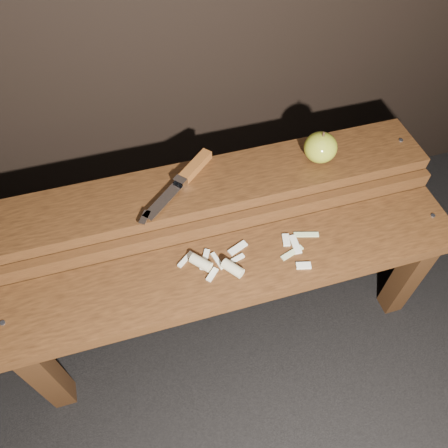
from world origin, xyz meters
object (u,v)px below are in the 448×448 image
object	(u,v)px
bench_front_tier	(237,282)
knife	(187,175)
bench_rear_tier	(213,203)
apple	(320,147)

from	to	relation	value
bench_front_tier	knife	bearing A→B (deg)	103.04
bench_rear_tier	knife	distance (m)	0.12
bench_front_tier	knife	world-z (taller)	knife
apple	knife	bearing A→B (deg)	175.43
apple	knife	world-z (taller)	apple
bench_front_tier	bench_rear_tier	xyz separation A→B (m)	(0.00, 0.23, 0.06)
bench_rear_tier	apple	bearing A→B (deg)	0.82
apple	bench_front_tier	bearing A→B (deg)	-142.62
bench_rear_tier	knife	bearing A→B (deg)	151.06
bench_front_tier	apple	world-z (taller)	apple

